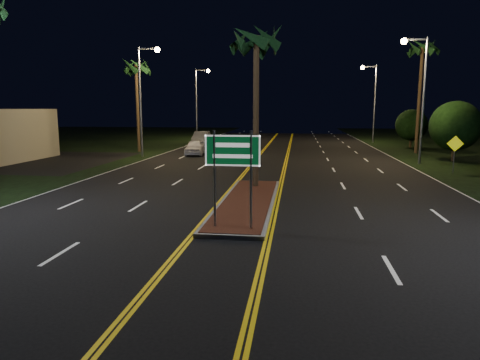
% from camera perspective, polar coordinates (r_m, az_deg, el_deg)
% --- Properties ---
extents(ground, '(120.00, 120.00, 0.00)m').
position_cam_1_polar(ground, '(11.67, -3.06, -10.73)').
color(ground, black).
rests_on(ground, ground).
extents(median_island, '(2.25, 10.25, 0.17)m').
position_cam_1_polar(median_island, '(18.31, 1.01, -2.96)').
color(median_island, gray).
rests_on(median_island, ground).
extents(highway_sign, '(1.80, 0.08, 3.20)m').
position_cam_1_polar(highway_sign, '(13.80, -1.00, 2.71)').
color(highway_sign, gray).
rests_on(highway_sign, ground).
extents(streetlight_left_mid, '(1.91, 0.44, 9.00)m').
position_cam_1_polar(streetlight_left_mid, '(37.03, -12.64, 11.79)').
color(streetlight_left_mid, gray).
rests_on(streetlight_left_mid, ground).
extents(streetlight_left_far, '(1.91, 0.44, 9.00)m').
position_cam_1_polar(streetlight_left_far, '(56.23, -5.47, 11.12)').
color(streetlight_left_far, gray).
rests_on(streetlight_left_far, ground).
extents(streetlight_right_mid, '(1.91, 0.44, 9.00)m').
position_cam_1_polar(streetlight_right_mid, '(33.89, 22.75, 11.53)').
color(streetlight_right_mid, gray).
rests_on(streetlight_right_mid, ground).
extents(streetlight_right_far, '(1.91, 0.44, 9.00)m').
position_cam_1_polar(streetlight_right_far, '(53.47, 17.17, 10.83)').
color(streetlight_right_far, gray).
rests_on(streetlight_right_far, ground).
extents(palm_median, '(2.40, 2.40, 8.30)m').
position_cam_1_polar(palm_median, '(21.60, 2.20, 18.13)').
color(palm_median, '#382819').
rests_on(palm_median, ground).
extents(palm_left_far, '(2.40, 2.40, 8.80)m').
position_cam_1_polar(palm_left_far, '(41.67, -13.70, 14.35)').
color(palm_left_far, '#382819').
rests_on(palm_left_far, ground).
extents(palm_right_far, '(2.40, 2.40, 10.30)m').
position_cam_1_polar(palm_right_far, '(42.45, 23.16, 15.68)').
color(palm_right_far, '#382819').
rests_on(palm_right_far, ground).
extents(shrub_mid, '(3.78, 3.78, 4.62)m').
position_cam_1_polar(shrub_mid, '(36.77, 26.78, 6.46)').
color(shrub_mid, '#382819').
rests_on(shrub_mid, ground).
extents(shrub_far, '(3.24, 3.24, 3.96)m').
position_cam_1_polar(shrub_far, '(48.23, 21.90, 6.81)').
color(shrub_far, '#382819').
rests_on(shrub_far, ground).
extents(car_near, '(2.40, 4.77, 1.54)m').
position_cam_1_polar(car_near, '(38.06, -6.01, 4.53)').
color(car_near, white).
rests_on(car_near, ground).
extents(car_far, '(2.58, 5.39, 1.75)m').
position_cam_1_polar(car_far, '(48.67, -5.16, 5.75)').
color(car_far, '#AFB3BA').
rests_on(car_far, ground).
extents(warning_sign, '(0.98, 0.16, 2.35)m').
position_cam_1_polar(warning_sign, '(30.12, 26.72, 3.70)').
color(warning_sign, gray).
rests_on(warning_sign, ground).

